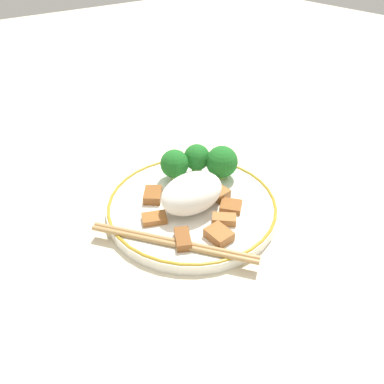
% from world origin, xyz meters
% --- Properties ---
extents(ground_plane, '(3.00, 3.00, 0.00)m').
position_xyz_m(ground_plane, '(0.00, 0.00, 0.00)').
color(ground_plane, beige).
extents(plate, '(0.25, 0.25, 0.02)m').
position_xyz_m(plate, '(0.00, 0.00, 0.01)').
color(plate, white).
rests_on(plate, ground_plane).
extents(rice_mound, '(0.10, 0.07, 0.06)m').
position_xyz_m(rice_mound, '(-0.01, -0.01, 0.04)').
color(rice_mound, white).
rests_on(rice_mound, plate).
extents(broccoli_back_left, '(0.05, 0.05, 0.06)m').
position_xyz_m(broccoli_back_left, '(0.08, 0.02, 0.04)').
color(broccoli_back_left, '#72AD4C').
rests_on(broccoli_back_left, plate).
extents(broccoli_back_center, '(0.04, 0.04, 0.05)m').
position_xyz_m(broccoli_back_center, '(0.05, 0.06, 0.05)').
color(broccoli_back_center, '#72AD4C').
rests_on(broccoli_back_center, plate).
extents(broccoli_back_right, '(0.05, 0.05, 0.05)m').
position_xyz_m(broccoli_back_right, '(0.02, 0.07, 0.05)').
color(broccoli_back_right, '#72AD4C').
rests_on(broccoli_back_right, plate).
extents(meat_near_front, '(0.04, 0.04, 0.01)m').
position_xyz_m(meat_near_front, '(0.01, -0.06, 0.02)').
color(meat_near_front, '#9E6633').
rests_on(meat_near_front, plate).
extents(meat_near_left, '(0.04, 0.04, 0.01)m').
position_xyz_m(meat_near_left, '(0.04, -0.05, 0.02)').
color(meat_near_left, brown).
rests_on(meat_near_left, plate).
extents(meat_near_right, '(0.04, 0.03, 0.01)m').
position_xyz_m(meat_near_right, '(-0.07, 0.00, 0.02)').
color(meat_near_right, '#995B28').
rests_on(meat_near_right, plate).
extents(meat_near_back, '(0.03, 0.03, 0.01)m').
position_xyz_m(meat_near_back, '(-0.02, -0.08, 0.02)').
color(meat_near_back, '#995B28').
rests_on(meat_near_back, plate).
extents(meat_on_rice_edge, '(0.03, 0.03, 0.01)m').
position_xyz_m(meat_on_rice_edge, '(0.04, -0.01, 0.02)').
color(meat_on_rice_edge, '#9E6633').
rests_on(meat_on_rice_edge, plate).
extents(meat_mid_left, '(0.04, 0.04, 0.01)m').
position_xyz_m(meat_mid_left, '(-0.04, 0.04, 0.02)').
color(meat_mid_left, brown).
rests_on(meat_mid_left, plate).
extents(meat_mid_right, '(0.03, 0.04, 0.01)m').
position_xyz_m(meat_mid_right, '(-0.06, -0.06, 0.02)').
color(meat_mid_right, brown).
rests_on(meat_mid_right, plate).
extents(chopsticks, '(0.14, 0.19, 0.01)m').
position_xyz_m(chopsticks, '(-0.07, -0.05, 0.02)').
color(chopsticks, '#AD8451').
rests_on(chopsticks, plate).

